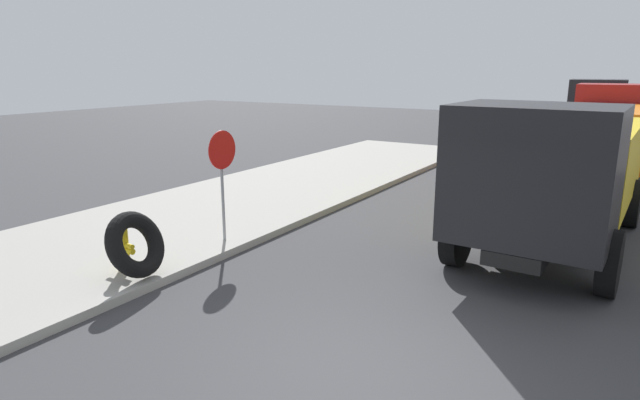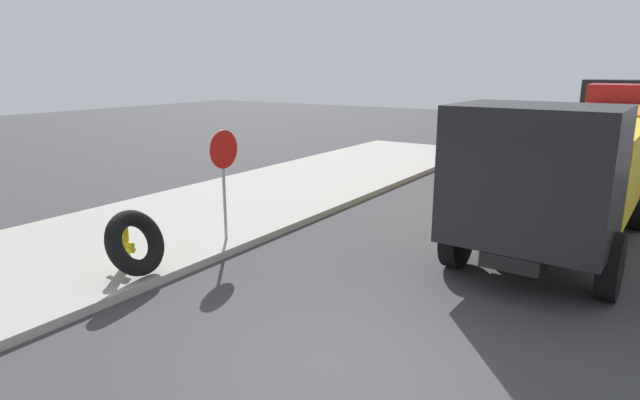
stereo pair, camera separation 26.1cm
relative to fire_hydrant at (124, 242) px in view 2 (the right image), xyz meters
The scene contains 8 objects.
ground_plane 4.92m from the fire_hydrant, 96.37° to the right, with size 80.00×80.00×0.00m, color #38383A.
sidewalk_curb 1.82m from the fire_hydrant, 108.14° to the left, with size 36.00×5.00×0.15m, color #99968E.
fire_hydrant is the anchor object (origin of this frame).
loose_tire 0.50m from the fire_hydrant, 103.76° to the right, with size 1.14×1.14×0.28m, color black.
stop_sign 2.44m from the fire_hydrant, ahead, with size 0.76×0.08×2.23m.
dump_truck_yellow 8.34m from the fire_hydrant, 46.33° to the right, with size 7.07×2.97×3.00m.
dump_truck_orange 15.30m from the fire_hydrant, 24.53° to the right, with size 7.07×2.97×3.00m.
dump_truck_green 26.95m from the fire_hydrant, 10.43° to the right, with size 7.12×3.08×3.00m.
Camera 2 is at (-4.92, -2.84, 3.56)m, focal length 29.94 mm.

